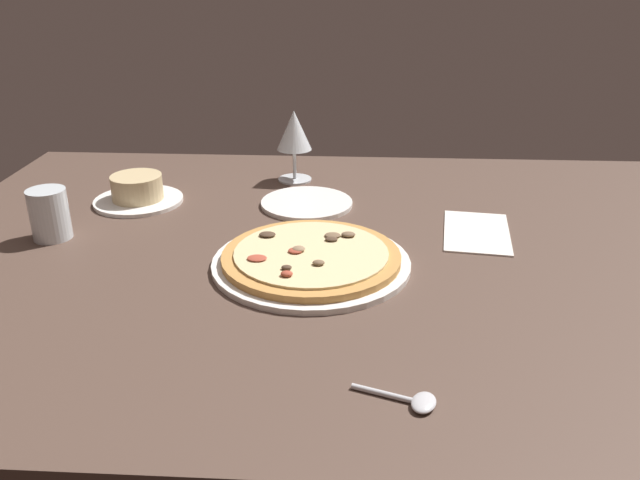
# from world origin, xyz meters

# --- Properties ---
(dining_table) EXTENTS (1.50, 1.10, 0.04)m
(dining_table) POSITION_xyz_m (0.00, 0.00, 0.02)
(dining_table) COLOR brown
(dining_table) RESTS_ON ground
(pizza_main) EXTENTS (0.33, 0.33, 0.03)m
(pizza_main) POSITION_xyz_m (-0.02, -0.07, 0.05)
(pizza_main) COLOR white
(pizza_main) RESTS_ON dining_table
(ramekin_on_saucer) EXTENTS (0.18, 0.18, 0.06)m
(ramekin_on_saucer) POSITION_xyz_m (-0.40, 0.20, 0.06)
(ramekin_on_saucer) COLOR white
(ramekin_on_saucer) RESTS_ON dining_table
(wine_glass_far) EXTENTS (0.08, 0.08, 0.16)m
(wine_glass_far) POSITION_xyz_m (-0.09, 0.36, 0.15)
(wine_glass_far) COLOR silver
(wine_glass_far) RESTS_ON dining_table
(water_glass) EXTENTS (0.07, 0.07, 0.09)m
(water_glass) POSITION_xyz_m (-0.50, 0.01, 0.08)
(water_glass) COLOR silver
(water_glass) RESTS_ON dining_table
(side_plate) EXTENTS (0.19, 0.19, 0.01)m
(side_plate) POSITION_xyz_m (-0.05, 0.20, 0.04)
(side_plate) COLOR white
(side_plate) RESTS_ON dining_table
(paper_menu) EXTENTS (0.14, 0.20, 0.00)m
(paper_menu) POSITION_xyz_m (0.27, 0.08, 0.04)
(paper_menu) COLOR white
(paper_menu) RESTS_ON dining_table
(spoon) EXTENTS (0.10, 0.06, 0.01)m
(spoon) POSITION_xyz_m (0.12, -0.42, 0.04)
(spoon) COLOR silver
(spoon) RESTS_ON dining_table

